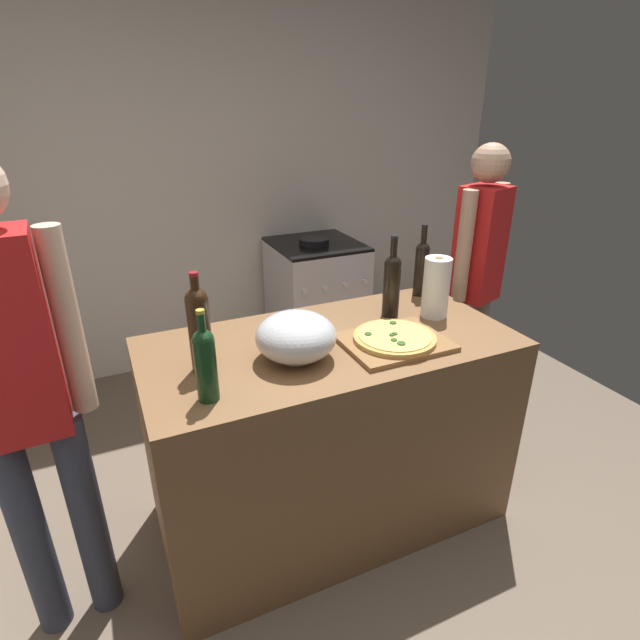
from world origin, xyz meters
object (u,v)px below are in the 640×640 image
object	(u,v)px
person_in_stripes	(21,390)
stove	(316,302)
person_in_red	(476,277)
mixing_bowl	(296,337)
pizza	(395,337)
wine_bottle_amber	(392,282)
paper_towel_roll	(436,288)
wine_bottle_green	(205,362)
wine_bottle_dark	(199,326)
wine_bottle_clear	(422,265)

from	to	relation	value
person_in_stripes	stove	bearing A→B (deg)	42.19
person_in_stripes	person_in_red	world-z (taller)	person_in_stripes
mixing_bowl	person_in_stripes	size ratio (longest dim) A/B	0.18
pizza	wine_bottle_amber	xyz separation A→B (m)	(0.14, 0.26, 0.12)
paper_towel_roll	wine_bottle_green	world-z (taller)	wine_bottle_green
mixing_bowl	wine_bottle_amber	bearing A→B (deg)	20.94
pizza	person_in_red	xyz separation A→B (m)	(0.82, 0.48, -0.02)
wine_bottle_dark	stove	bearing A→B (deg)	53.08
pizza	mixing_bowl	size ratio (longest dim) A/B	1.09
paper_towel_roll	wine_bottle_amber	world-z (taller)	wine_bottle_amber
pizza	wine_bottle_clear	distance (m)	0.59
pizza	wine_bottle_green	world-z (taller)	wine_bottle_green
wine_bottle_dark	wine_bottle_amber	bearing A→B (deg)	9.24
person_in_stripes	pizza	bearing A→B (deg)	-3.17
wine_bottle_clear	wine_bottle_dark	bearing A→B (deg)	-165.18
wine_bottle_clear	wine_bottle_amber	size ratio (longest dim) A/B	0.96
wine_bottle_clear	person_in_stripes	world-z (taller)	person_in_stripes
paper_towel_roll	wine_bottle_clear	bearing A→B (deg)	69.08
wine_bottle_amber	person_in_red	size ratio (longest dim) A/B	0.23
pizza	wine_bottle_amber	size ratio (longest dim) A/B	0.90
wine_bottle_green	stove	world-z (taller)	wine_bottle_green
person_in_red	wine_bottle_dark	bearing A→B (deg)	-166.55
person_in_stripes	wine_bottle_clear	bearing A→B (deg)	11.48
paper_towel_roll	stove	bearing A→B (deg)	88.11
stove	person_in_red	size ratio (longest dim) A/B	0.58
wine_bottle_amber	wine_bottle_green	bearing A→B (deg)	-159.21
wine_bottle_amber	stove	world-z (taller)	wine_bottle_amber
wine_bottle_green	person_in_red	bearing A→B (deg)	19.86
wine_bottle_amber	person_in_stripes	world-z (taller)	person_in_stripes
pizza	wine_bottle_amber	distance (m)	0.32
pizza	wine_bottle_green	bearing A→B (deg)	-173.66
wine_bottle_amber	person_in_red	bearing A→B (deg)	18.62
mixing_bowl	person_in_red	bearing A→B (deg)	19.65
paper_towel_roll	mixing_bowl	bearing A→B (deg)	-170.49
mixing_bowl	wine_bottle_green	distance (m)	0.39
paper_towel_roll	person_in_red	bearing A→B (deg)	31.91
mixing_bowl	wine_bottle_dark	distance (m)	0.35
paper_towel_roll	stove	size ratio (longest dim) A/B	0.29
wine_bottle_amber	person_in_red	distance (m)	0.73
pizza	wine_bottle_green	xyz separation A→B (m)	(-0.75, -0.08, 0.11)
mixing_bowl	wine_bottle_amber	world-z (taller)	wine_bottle_amber
paper_towel_roll	wine_bottle_dark	world-z (taller)	wine_bottle_dark
wine_bottle_clear	wine_bottle_dark	world-z (taller)	wine_bottle_dark
stove	person_in_red	bearing A→B (deg)	-66.94
wine_bottle_green	person_in_stripes	world-z (taller)	person_in_stripes
pizza	wine_bottle_clear	bearing A→B (deg)	45.63
pizza	wine_bottle_clear	world-z (taller)	wine_bottle_clear
wine_bottle_green	paper_towel_roll	bearing A→B (deg)	13.37
pizza	stove	xyz separation A→B (m)	(0.36, 1.56, -0.49)
pizza	person_in_red	size ratio (longest dim) A/B	0.20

